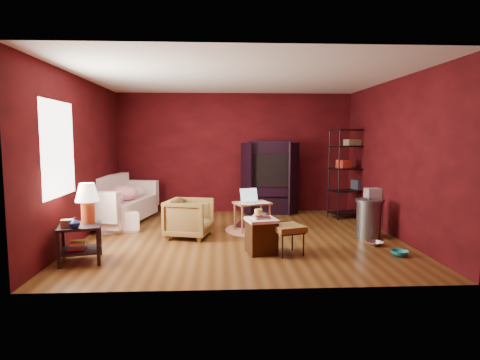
{
  "coord_description": "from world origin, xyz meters",
  "views": [
    {
      "loc": [
        -0.37,
        -7.01,
        1.77
      ],
      "look_at": [
        0.0,
        0.2,
        1.0
      ],
      "focal_mm": 30.0,
      "sensor_mm": 36.0,
      "label": 1
    }
  ],
  "objects_px": {
    "tv_armoire": "(270,176)",
    "armchair": "(189,216)",
    "wire_shelving": "(352,169)",
    "laptop_desk": "(252,205)",
    "sofa": "(120,206)",
    "side_table": "(84,215)",
    "hamper": "(261,235)"
  },
  "relations": [
    {
      "from": "laptop_desk",
      "to": "wire_shelving",
      "type": "height_order",
      "value": "wire_shelving"
    },
    {
      "from": "side_table",
      "to": "tv_armoire",
      "type": "distance_m",
      "value": 4.68
    },
    {
      "from": "armchair",
      "to": "laptop_desk",
      "type": "relative_size",
      "value": 0.95
    },
    {
      "from": "side_table",
      "to": "armchair",
      "type": "bearing_deg",
      "value": 42.49
    },
    {
      "from": "armchair",
      "to": "laptop_desk",
      "type": "distance_m",
      "value": 1.23
    },
    {
      "from": "hamper",
      "to": "laptop_desk",
      "type": "relative_size",
      "value": 0.77
    },
    {
      "from": "side_table",
      "to": "tv_armoire",
      "type": "height_order",
      "value": "tv_armoire"
    },
    {
      "from": "hamper",
      "to": "tv_armoire",
      "type": "relative_size",
      "value": 0.36
    },
    {
      "from": "side_table",
      "to": "hamper",
      "type": "relative_size",
      "value": 1.81
    },
    {
      "from": "tv_armoire",
      "to": "wire_shelving",
      "type": "distance_m",
      "value": 1.86
    },
    {
      "from": "sofa",
      "to": "wire_shelving",
      "type": "height_order",
      "value": "wire_shelving"
    },
    {
      "from": "side_table",
      "to": "tv_armoire",
      "type": "bearing_deg",
      "value": 48.3
    },
    {
      "from": "armchair",
      "to": "side_table",
      "type": "bearing_deg",
      "value": 146.64
    },
    {
      "from": "hamper",
      "to": "laptop_desk",
      "type": "height_order",
      "value": "laptop_desk"
    },
    {
      "from": "sofa",
      "to": "armchair",
      "type": "bearing_deg",
      "value": -141.21
    },
    {
      "from": "sofa",
      "to": "wire_shelving",
      "type": "distance_m",
      "value": 5.05
    },
    {
      "from": "armchair",
      "to": "laptop_desk",
      "type": "xyz_separation_m",
      "value": [
        1.15,
        0.41,
        0.12
      ]
    },
    {
      "from": "hamper",
      "to": "wire_shelving",
      "type": "relative_size",
      "value": 0.32
    },
    {
      "from": "hamper",
      "to": "sofa",
      "type": "bearing_deg",
      "value": 139.98
    },
    {
      "from": "laptop_desk",
      "to": "tv_armoire",
      "type": "xyz_separation_m",
      "value": [
        0.56,
        1.79,
        0.39
      ]
    },
    {
      "from": "side_table",
      "to": "laptop_desk",
      "type": "distance_m",
      "value": 3.07
    },
    {
      "from": "tv_armoire",
      "to": "wire_shelving",
      "type": "height_order",
      "value": "wire_shelving"
    },
    {
      "from": "hamper",
      "to": "armchair",
      "type": "bearing_deg",
      "value": 138.18
    },
    {
      "from": "tv_armoire",
      "to": "side_table",
      "type": "bearing_deg",
      "value": -126.74
    },
    {
      "from": "tv_armoire",
      "to": "wire_shelving",
      "type": "xyz_separation_m",
      "value": [
        1.76,
        -0.55,
        0.19
      ]
    },
    {
      "from": "armchair",
      "to": "laptop_desk",
      "type": "height_order",
      "value": "laptop_desk"
    },
    {
      "from": "armchair",
      "to": "tv_armoire",
      "type": "bearing_deg",
      "value": -23.6
    },
    {
      "from": "laptop_desk",
      "to": "tv_armoire",
      "type": "distance_m",
      "value": 1.92
    },
    {
      "from": "laptop_desk",
      "to": "tv_armoire",
      "type": "height_order",
      "value": "tv_armoire"
    },
    {
      "from": "armchair",
      "to": "hamper",
      "type": "height_order",
      "value": "armchair"
    },
    {
      "from": "sofa",
      "to": "laptop_desk",
      "type": "distance_m",
      "value": 2.77
    },
    {
      "from": "tv_armoire",
      "to": "armchair",
      "type": "bearing_deg",
      "value": -122.78
    }
  ]
}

